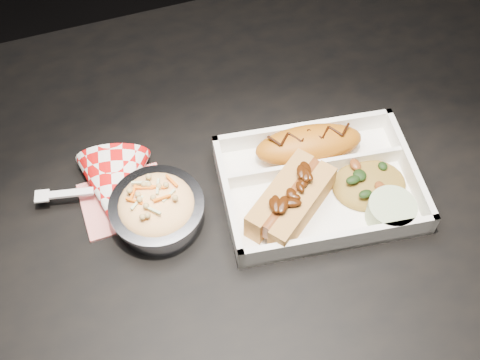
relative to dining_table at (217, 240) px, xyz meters
name	(u,v)px	position (x,y,z in m)	size (l,w,h in m)	color
dining_table	(217,240)	(0.00, 0.00, 0.00)	(1.20, 0.80, 0.75)	black
food_tray	(318,186)	(0.14, -0.02, 0.10)	(0.27, 0.21, 0.04)	white
fried_pastry	(309,145)	(0.14, 0.03, 0.12)	(0.15, 0.06, 0.04)	#BA6512
hotdog	(291,200)	(0.09, -0.04, 0.12)	(0.14, 0.12, 0.06)	#BD8440
fried_rice_mound	(371,180)	(0.20, -0.04, 0.11)	(0.10, 0.08, 0.03)	olive
cupcake_liner	(391,212)	(0.20, -0.09, 0.11)	(0.06, 0.06, 0.03)	#A8BD8F
foil_coleslaw_cup	(157,208)	(-0.07, 0.00, 0.12)	(0.12, 0.12, 0.06)	silver
napkin_fork	(114,191)	(-0.12, 0.05, 0.11)	(0.16, 0.13, 0.10)	red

